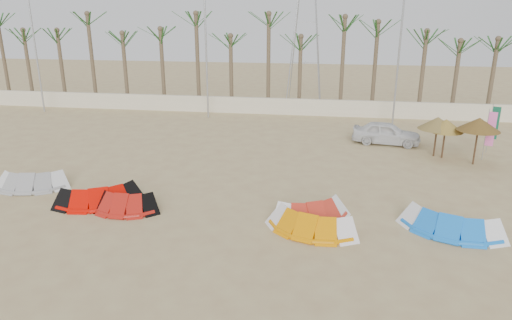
% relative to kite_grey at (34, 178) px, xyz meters
% --- Properties ---
extents(ground, '(120.00, 120.00, 0.00)m').
position_rel_kite_grey_xyz_m(ground, '(10.33, -4.29, -0.42)').
color(ground, tan).
rests_on(ground, ground).
extents(boundary_wall, '(60.00, 0.30, 1.30)m').
position_rel_kite_grey_xyz_m(boundary_wall, '(10.33, 17.71, 0.23)').
color(boundary_wall, beige).
rests_on(boundary_wall, ground).
extents(palm_line, '(52.00, 4.00, 7.70)m').
position_rel_kite_grey_xyz_m(palm_line, '(11.00, 19.21, 6.03)').
color(palm_line, brown).
rests_on(palm_line, ground).
extents(lamp_a, '(1.25, 0.14, 11.00)m').
position_rel_kite_grey_xyz_m(lamp_a, '(-9.63, 15.71, 5.35)').
color(lamp_a, '#A5A8AD').
rests_on(lamp_a, ground).
extents(lamp_b, '(1.25, 0.14, 11.00)m').
position_rel_kite_grey_xyz_m(lamp_b, '(4.37, 15.71, 5.35)').
color(lamp_b, '#A5A8AD').
rests_on(lamp_b, ground).
extents(lamp_c, '(1.25, 0.14, 11.00)m').
position_rel_kite_grey_xyz_m(lamp_c, '(18.37, 15.71, 5.35)').
color(lamp_c, '#A5A8AD').
rests_on(lamp_c, ground).
extents(pylon, '(3.00, 3.00, 14.00)m').
position_rel_kite_grey_xyz_m(pylon, '(11.33, 23.71, -0.42)').
color(pylon, '#A5A8AD').
rests_on(pylon, ground).
extents(kite_grey, '(3.53, 2.05, 0.90)m').
position_rel_kite_grey_xyz_m(kite_grey, '(0.00, 0.00, 0.00)').
color(kite_grey, gray).
rests_on(kite_grey, ground).
extents(kite_red_left, '(4.04, 2.90, 0.90)m').
position_rel_kite_grey_xyz_m(kite_red_left, '(4.01, -1.17, 0.00)').
color(kite_red_left, '#CE0900').
rests_on(kite_red_left, ground).
extents(kite_red_mid, '(2.92, 1.56, 0.90)m').
position_rel_kite_grey_xyz_m(kite_red_mid, '(5.39, -1.76, -0.00)').
color(kite_red_mid, '#AB170E').
rests_on(kite_red_mid, ground).
extents(kite_red_right, '(3.61, 2.62, 0.90)m').
position_rel_kite_grey_xyz_m(kite_red_right, '(13.12, -1.31, -0.00)').
color(kite_red_right, red).
rests_on(kite_red_right, ground).
extents(kite_orange, '(3.78, 2.42, 0.90)m').
position_rel_kite_grey_xyz_m(kite_orange, '(13.09, -2.41, 0.00)').
color(kite_orange, orange).
rests_on(kite_orange, ground).
extents(kite_blue, '(4.05, 2.66, 0.90)m').
position_rel_kite_grey_xyz_m(kite_blue, '(18.28, -1.62, 0.00)').
color(kite_blue, blue).
rests_on(kite_blue, ground).
extents(parasol_left, '(2.13, 2.13, 2.29)m').
position_rel_kite_grey_xyz_m(parasol_left, '(19.68, 7.96, 1.52)').
color(parasol_left, '#4C331E').
rests_on(parasol_left, ground).
extents(parasol_mid, '(2.21, 2.21, 2.59)m').
position_rel_kite_grey_xyz_m(parasol_mid, '(21.49, 6.77, 1.81)').
color(parasol_mid, '#4C331E').
rests_on(parasol_mid, ground).
extents(parasol_right, '(1.94, 1.94, 2.24)m').
position_rel_kite_grey_xyz_m(parasol_right, '(20.08, 7.70, 1.47)').
color(parasol_right, '#4C331E').
rests_on(parasol_right, ground).
extents(flag_pink, '(0.44, 0.15, 2.92)m').
position_rel_kite_grey_xyz_m(flag_pink, '(22.37, 7.61, 1.31)').
color(flag_pink, '#A5A8AD').
rests_on(flag_pink, ground).
extents(flag_green, '(0.44, 0.16, 2.92)m').
position_rel_kite_grey_xyz_m(flag_green, '(23.04, 9.15, 1.31)').
color(flag_green, '#A5A8AD').
rests_on(flag_green, ground).
extents(car, '(4.32, 2.26, 1.40)m').
position_rel_kite_grey_xyz_m(car, '(17.23, 10.15, 0.28)').
color(car, silver).
rests_on(car, ground).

